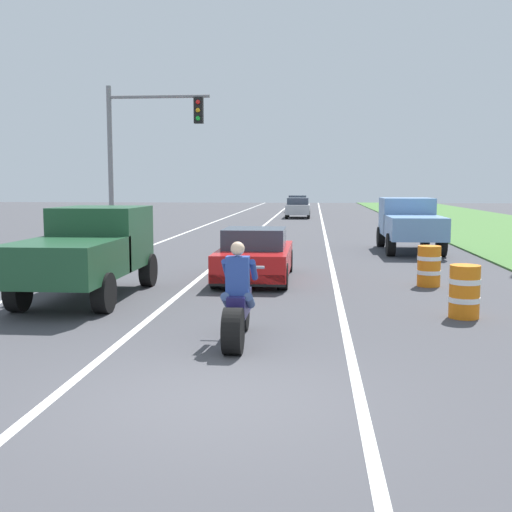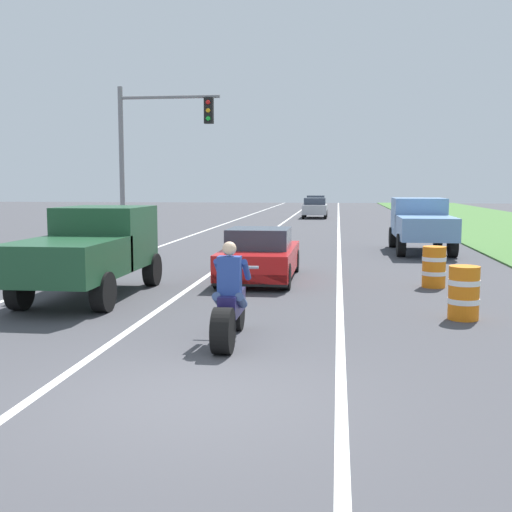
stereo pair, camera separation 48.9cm
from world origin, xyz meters
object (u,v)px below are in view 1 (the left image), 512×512
object	(u,v)px
motorcycle_with_rider	(238,307)
distant_car_further_ahead	(298,203)
construction_barrel_mid	(429,266)
sports_car_red	(255,256)
traffic_light_mast_near	(140,144)
distant_car_far_ahead	(298,208)
pickup_truck_right_shoulder_light_blue	(410,222)
construction_barrel_nearest	(464,291)
pickup_truck_left_lane_dark_green	(88,248)

from	to	relation	value
motorcycle_with_rider	distant_car_further_ahead	bearing A→B (deg)	90.38
construction_barrel_mid	sports_car_red	bearing A→B (deg)	171.21
motorcycle_with_rider	distant_car_further_ahead	distance (m)	48.88
traffic_light_mast_near	distant_car_far_ahead	distance (m)	25.88
motorcycle_with_rider	construction_barrel_mid	size ratio (longest dim) A/B	2.21
sports_car_red	pickup_truck_right_shoulder_light_blue	bearing A→B (deg)	56.22
pickup_truck_right_shoulder_light_blue	distant_car_further_ahead	world-z (taller)	pickup_truck_right_shoulder_light_blue
sports_car_red	construction_barrel_nearest	xyz separation A→B (m)	(4.35, -4.44, -0.13)
distant_car_far_ahead	distant_car_further_ahead	xyz separation A→B (m)	(-0.30, 10.71, 0.00)
sports_car_red	distant_car_far_ahead	distance (m)	31.37
motorcycle_with_rider	traffic_light_mast_near	xyz separation A→B (m)	(-5.09, 12.99, 3.34)
sports_car_red	distant_car_far_ahead	size ratio (longest dim) A/B	1.08
pickup_truck_right_shoulder_light_blue	construction_barrel_nearest	size ratio (longest dim) A/B	4.80
sports_car_red	construction_barrel_nearest	bearing A→B (deg)	-45.58
traffic_light_mast_near	pickup_truck_right_shoulder_light_blue	bearing A→B (deg)	8.20
pickup_truck_left_lane_dark_green	distant_car_further_ahead	xyz separation A→B (m)	(3.43, 45.09, -0.33)
motorcycle_with_rider	distant_car_far_ahead	distance (m)	38.17
motorcycle_with_rider	sports_car_red	size ratio (longest dim) A/B	0.51
distant_car_further_ahead	sports_car_red	bearing A→B (deg)	-90.04
construction_barrel_mid	distant_car_far_ahead	size ratio (longest dim) A/B	0.25
motorcycle_with_rider	construction_barrel_nearest	world-z (taller)	motorcycle_with_rider
pickup_truck_left_lane_dark_green	construction_barrel_mid	world-z (taller)	pickup_truck_left_lane_dark_green
sports_car_red	pickup_truck_left_lane_dark_green	world-z (taller)	pickup_truck_left_lane_dark_green
traffic_light_mast_near	construction_barrel_mid	size ratio (longest dim) A/B	6.00
motorcycle_with_rider	construction_barrel_mid	distance (m)	7.32
pickup_truck_left_lane_dark_green	traffic_light_mast_near	world-z (taller)	traffic_light_mast_near
construction_barrel_nearest	construction_barrel_mid	xyz separation A→B (m)	(0.00, 3.77, 0.00)
pickup_truck_right_shoulder_light_blue	motorcycle_with_rider	bearing A→B (deg)	-108.17
construction_barrel_nearest	construction_barrel_mid	distance (m)	3.77
motorcycle_with_rider	sports_car_red	xyz separation A→B (m)	(-0.35, 6.80, 0.04)
traffic_light_mast_near	construction_barrel_mid	world-z (taller)	traffic_light_mast_near
traffic_light_mast_near	pickup_truck_left_lane_dark_green	bearing A→B (deg)	-81.74
pickup_truck_left_lane_dark_green	pickup_truck_right_shoulder_light_blue	bearing A→B (deg)	51.37
pickup_truck_left_lane_dark_green	distant_car_further_ahead	size ratio (longest dim) A/B	1.20
motorcycle_with_rider	construction_barrel_nearest	bearing A→B (deg)	30.54
pickup_truck_right_shoulder_light_blue	traffic_light_mast_near	bearing A→B (deg)	-171.80
sports_car_red	pickup_truck_left_lane_dark_green	size ratio (longest dim) A/B	0.90
pickup_truck_left_lane_dark_green	distant_car_far_ahead	distance (m)	34.59
pickup_truck_left_lane_dark_green	distant_car_further_ahead	distance (m)	45.22
pickup_truck_right_shoulder_light_blue	distant_car_further_ahead	size ratio (longest dim) A/B	1.20
sports_car_red	traffic_light_mast_near	size ratio (longest dim) A/B	0.72
traffic_light_mast_near	construction_barrel_mid	distance (m)	11.90
sports_car_red	construction_barrel_mid	distance (m)	4.41
motorcycle_with_rider	pickup_truck_left_lane_dark_green	xyz separation A→B (m)	(-3.76, 3.79, 0.51)
traffic_light_mast_near	distant_car_further_ahead	distance (m)	36.34
motorcycle_with_rider	construction_barrel_nearest	distance (m)	4.65
construction_barrel_nearest	pickup_truck_left_lane_dark_green	bearing A→B (deg)	169.58
pickup_truck_left_lane_dark_green	construction_barrel_mid	xyz separation A→B (m)	(7.76, 2.34, -0.60)
motorcycle_with_rider	pickup_truck_left_lane_dark_green	size ratio (longest dim) A/B	0.46
sports_car_red	distant_car_far_ahead	bearing A→B (deg)	89.40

